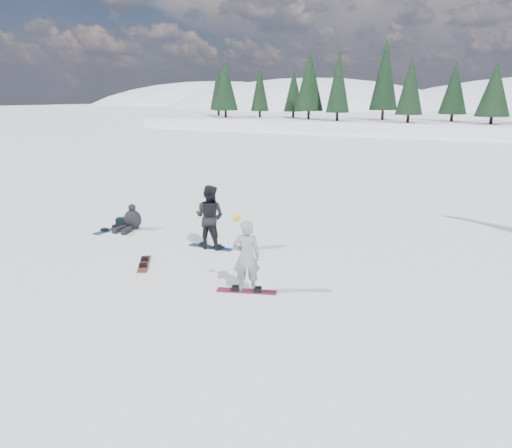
{
  "coord_description": "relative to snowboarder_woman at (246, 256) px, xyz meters",
  "views": [
    {
      "loc": [
        7.64,
        -11.41,
        4.76
      ],
      "look_at": [
        0.76,
        0.95,
        1.1
      ],
      "focal_mm": 35.0,
      "sensor_mm": 36.0,
      "label": 1
    }
  ],
  "objects": [
    {
      "name": "snowboard_loose_a",
      "position": [
        -7.28,
        2.67,
        -0.92
      ],
      "size": [
        0.29,
        1.5,
        0.03
      ],
      "primitive_type": "cube",
      "rotation": [
        0.0,
        0.0,
        1.56
      ],
      "color": "#185189",
      "rests_on": "ground"
    },
    {
      "name": "snowboard_loose_b",
      "position": [
        -3.63,
        0.34,
        -0.92
      ],
      "size": [
        1.11,
        1.38,
        0.03
      ],
      "primitive_type": "cube",
      "rotation": [
        0.0,
        0.0,
        -0.94
      ],
      "color": "#9E4122",
      "rests_on": "ground"
    },
    {
      "name": "snowboarder_man",
      "position": [
        -2.88,
        2.64,
        0.09
      ],
      "size": [
        1.06,
        0.86,
        2.05
      ],
      "primitive_type": "imported",
      "rotation": [
        0.0,
        0.0,
        3.23
      ],
      "color": "black",
      "rests_on": "ground"
    },
    {
      "name": "alpine_backdrop",
      "position": [
        -13.49,
        190.53,
        -14.91
      ],
      "size": [
        412.5,
        227.0,
        53.2
      ],
      "color": "white",
      "rests_on": "ground"
    },
    {
      "name": "gear_bag",
      "position": [
        -7.34,
        3.37,
        -0.78
      ],
      "size": [
        0.53,
        0.44,
        0.3
      ],
      "primitive_type": "cube",
      "rotation": [
        0.0,
        0.0,
        0.37
      ],
      "color": "black",
      "rests_on": "ground"
    },
    {
      "name": "snowboard_man",
      "position": [
        -2.88,
        2.64,
        -0.92
      ],
      "size": [
        1.51,
        0.37,
        0.03
      ],
      "primitive_type": "cube",
      "rotation": [
        0.0,
        0.0,
        0.06
      ],
      "color": "#1A498F",
      "rests_on": "ground"
    },
    {
      "name": "snowboard_woman",
      "position": [
        0.0,
        0.0,
        -0.92
      ],
      "size": [
        1.5,
        0.79,
        0.03
      ],
      "primitive_type": "cube",
      "rotation": [
        0.0,
        0.0,
        0.36
      ],
      "color": "#9C223F",
      "rests_on": "ground"
    },
    {
      "name": "seated_rider",
      "position": [
        -6.64,
        3.11,
        -0.57
      ],
      "size": [
        0.77,
        1.17,
        0.94
      ],
      "rotation": [
        0.0,
        0.0,
        0.19
      ],
      "color": "black",
      "rests_on": "ground"
    },
    {
      "name": "ground",
      "position": [
        -1.77,
        1.36,
        -0.93
      ],
      "size": [
        420.0,
        420.0,
        0.0
      ],
      "primitive_type": "plane",
      "color": "white",
      "rests_on": "ground"
    },
    {
      "name": "snowboarder_woman",
      "position": [
        0.0,
        0.0,
        0.0
      ],
      "size": [
        0.8,
        0.7,
        1.99
      ],
      "rotation": [
        0.0,
        0.0,
        3.63
      ],
      "color": "gray",
      "rests_on": "ground"
    }
  ]
}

